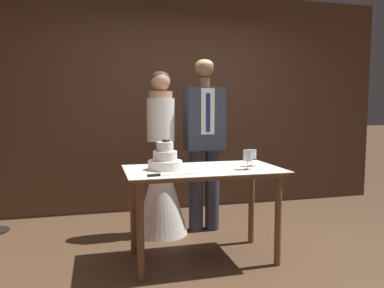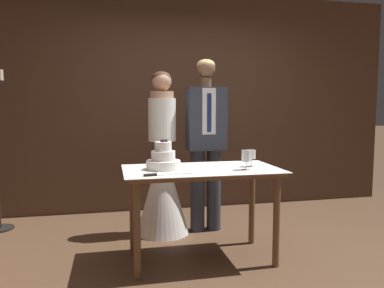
{
  "view_description": "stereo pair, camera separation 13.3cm",
  "coord_description": "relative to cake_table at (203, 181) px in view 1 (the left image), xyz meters",
  "views": [
    {
      "loc": [
        -1.08,
        -2.78,
        1.31
      ],
      "look_at": [
        -0.21,
        0.59,
        0.96
      ],
      "focal_mm": 35.0,
      "sensor_mm": 36.0,
      "label": 1
    },
    {
      "loc": [
        -0.95,
        -2.81,
        1.31
      ],
      "look_at": [
        -0.21,
        0.59,
        0.96
      ],
      "focal_mm": 35.0,
      "sensor_mm": 36.0,
      "label": 2
    }
  ],
  "objects": [
    {
      "name": "groom",
      "position": [
        0.23,
        0.75,
        0.3
      ],
      "size": [
        0.4,
        0.25,
        1.8
      ],
      "color": "#333847",
      "rests_on": "ground_plane"
    },
    {
      "name": "wall_back",
      "position": [
        0.21,
        1.73,
        0.68
      ],
      "size": [
        5.56,
        0.12,
        2.74
      ],
      "primitive_type": "cube",
      "color": "#513828",
      "rests_on": "ground_plane"
    },
    {
      "name": "tiered_cake",
      "position": [
        -0.32,
        0.03,
        0.19
      ],
      "size": [
        0.28,
        0.28,
        0.25
      ],
      "color": "white",
      "rests_on": "cake_table"
    },
    {
      "name": "wine_glass_near",
      "position": [
        0.44,
        0.0,
        0.2
      ],
      "size": [
        0.08,
        0.08,
        0.15
      ],
      "color": "silver",
      "rests_on": "cake_table"
    },
    {
      "name": "bride",
      "position": [
        -0.23,
        0.75,
        -0.08
      ],
      "size": [
        0.54,
        0.54,
        1.67
      ],
      "color": "white",
      "rests_on": "ground_plane"
    },
    {
      "name": "cake_table",
      "position": [
        0.0,
        0.0,
        0.0
      ],
      "size": [
        1.31,
        0.72,
        0.79
      ],
      "color": "brown",
      "rests_on": "ground_plane"
    },
    {
      "name": "wine_glass_middle",
      "position": [
        0.34,
        -0.15,
        0.21
      ],
      "size": [
        0.08,
        0.08,
        0.16
      ],
      "color": "silver",
      "rests_on": "cake_table"
    },
    {
      "name": "ground_plane",
      "position": [
        0.21,
        -0.22,
        -0.69
      ],
      "size": [
        40.0,
        40.0,
        0.0
      ],
      "primitive_type": "plane",
      "color": "brown"
    },
    {
      "name": "cake_knife",
      "position": [
        -0.39,
        -0.25,
        0.11
      ],
      "size": [
        0.41,
        0.09,
        0.02
      ],
      "rotation": [
        0.0,
        0.0,
        0.16
      ],
      "color": "silver",
      "rests_on": "cake_table"
    }
  ]
}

